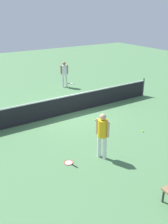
{
  "coord_description": "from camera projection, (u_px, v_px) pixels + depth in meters",
  "views": [
    {
      "loc": [
        -5.8,
        -10.17,
        4.96
      ],
      "look_at": [
        -0.58,
        -2.06,
        0.9
      ],
      "focal_mm": 39.95,
      "sensor_mm": 36.0,
      "label": 1
    }
  ],
  "objects": [
    {
      "name": "tennis_racket_near_player",
      "position": [
        69.0,
        163.0,
        8.58
      ],
      "size": [
        0.38,
        0.61,
        0.03
      ],
      "color": "red",
      "rests_on": "ground_plane"
    },
    {
      "name": "tennis_racket_far_player",
      "position": [
        71.0,
        83.0,
        17.54
      ],
      "size": [
        0.61,
        0.4,
        0.03
      ],
      "color": "black",
      "rests_on": "ground_plane"
    },
    {
      "name": "court_net",
      "position": [
        71.0,
        104.0,
        12.51
      ],
      "size": [
        10.09,
        0.09,
        1.07
      ],
      "color": "#4C4C51",
      "rests_on": "ground_plane"
    },
    {
      "name": "player_near_side",
      "position": [
        102.0,
        132.0,
        8.54
      ],
      "size": [
        0.45,
        0.51,
        1.7
      ],
      "color": "white",
      "rests_on": "ground_plane"
    },
    {
      "name": "ground_plane",
      "position": [
        72.0,
        113.0,
        12.7
      ],
      "size": [
        40.0,
        40.0,
        0.0
      ],
      "primitive_type": "plane",
      "color": "#4C7A4C"
    },
    {
      "name": "player_far_side",
      "position": [
        64.0,
        72.0,
        16.45
      ],
      "size": [
        0.52,
        0.42,
        1.7
      ],
      "color": "white",
      "rests_on": "ground_plane"
    },
    {
      "name": "tennis_ball_midcourt",
      "position": [
        143.0,
        131.0,
        10.75
      ],
      "size": [
        0.07,
        0.07,
        0.07
      ],
      "primitive_type": "sphere",
      "color": "#C6E033",
      "rests_on": "ground_plane"
    },
    {
      "name": "tennis_ball_by_net",
      "position": [
        95.0,
        120.0,
        11.81
      ],
      "size": [
        0.07,
        0.07,
        0.07
      ],
      "primitive_type": "sphere",
      "color": "#C6E033",
      "rests_on": "ground_plane"
    }
  ]
}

